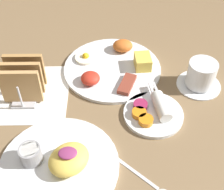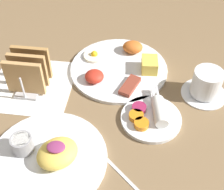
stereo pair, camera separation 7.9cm
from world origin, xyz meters
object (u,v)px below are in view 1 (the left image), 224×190
at_px(toast_rack, 24,80).
at_px(coffee_cup, 201,76).
at_px(plate_breakfast, 114,66).
at_px(plate_foreground, 59,163).
at_px(plate_condiments, 153,112).

height_order(toast_rack, coffee_cup, toast_rack).
height_order(plate_breakfast, plate_foreground, plate_foreground).
relative_size(plate_breakfast, plate_condiments, 1.65).
bearing_deg(toast_rack, plate_foreground, -63.88).
bearing_deg(plate_condiments, plate_breakfast, 118.27).
bearing_deg(plate_breakfast, plate_condiments, -61.73).
bearing_deg(plate_condiments, coffee_cup, 38.19).
height_order(plate_foreground, coffee_cup, coffee_cup).
xyz_separation_m(plate_breakfast, coffee_cup, (0.23, -0.07, 0.03)).
height_order(plate_condiments, toast_rack, toast_rack).
relative_size(plate_breakfast, coffee_cup, 2.33).
xyz_separation_m(plate_foreground, toast_rack, (-0.11, 0.23, 0.04)).
bearing_deg(coffee_cup, toast_rack, -176.85).
distance_m(plate_condiments, plate_foreground, 0.26).
bearing_deg(plate_foreground, plate_breakfast, 69.05).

